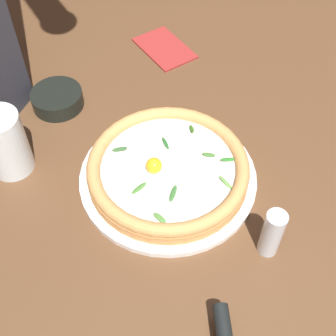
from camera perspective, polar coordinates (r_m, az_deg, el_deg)
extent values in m
cube|color=brown|center=(0.82, -1.15, -2.92)|extent=(2.40, 2.40, 0.03)
cylinder|color=white|center=(0.81, 0.00, -1.15)|extent=(0.31, 0.31, 0.01)
cylinder|color=#D68F4C|center=(0.80, 0.00, -0.47)|extent=(0.28, 0.28, 0.02)
torus|color=tan|center=(0.79, 0.00, 0.23)|extent=(0.28, 0.28, 0.02)
cylinder|color=silver|center=(0.79, 0.00, 0.05)|extent=(0.23, 0.23, 0.00)
ellipsoid|color=white|center=(0.78, -1.31, -0.08)|extent=(0.08, 0.08, 0.01)
sphere|color=yellow|center=(0.77, -1.75, 0.30)|extent=(0.03, 0.03, 0.03)
ellipsoid|color=#498036|center=(0.72, -1.04, -6.17)|extent=(0.03, 0.02, 0.00)
ellipsoid|color=#5C9041|center=(0.77, 7.19, -1.64)|extent=(0.03, 0.03, 0.01)
ellipsoid|color=#2F5E1C|center=(0.84, 2.94, 4.87)|extent=(0.02, 0.02, 0.01)
ellipsoid|color=#336131|center=(0.81, -6.00, 2.33)|extent=(0.03, 0.02, 0.01)
ellipsoid|color=#3F732C|center=(0.76, -3.61, -2.51)|extent=(0.03, 0.03, 0.01)
ellipsoid|color=#3A6A2B|center=(0.80, 5.07, 1.64)|extent=(0.02, 0.01, 0.01)
ellipsoid|color=#287025|center=(0.80, 7.45, 1.06)|extent=(0.03, 0.02, 0.01)
ellipsoid|color=#346A30|center=(0.75, 0.62, -3.17)|extent=(0.01, 0.03, 0.01)
ellipsoid|color=#256029|center=(0.82, 0.03, 3.05)|extent=(0.02, 0.03, 0.01)
cylinder|color=black|center=(0.96, -13.51, 8.30)|extent=(0.10, 0.10, 0.03)
cylinder|color=silver|center=(0.84, -19.45, 3.02)|extent=(0.08, 0.08, 0.12)
cylinder|color=white|center=(0.86, -18.92, 1.68)|extent=(0.07, 0.07, 0.06)
cube|color=maroon|center=(1.08, -0.44, 14.67)|extent=(0.16, 0.16, 0.01)
cylinder|color=silver|center=(0.72, 12.72, -7.88)|extent=(0.03, 0.03, 0.09)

